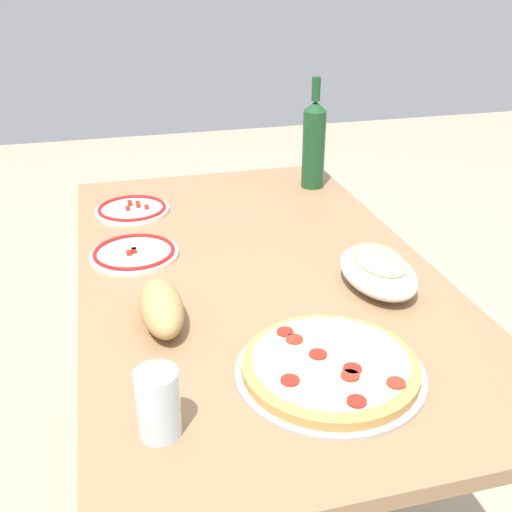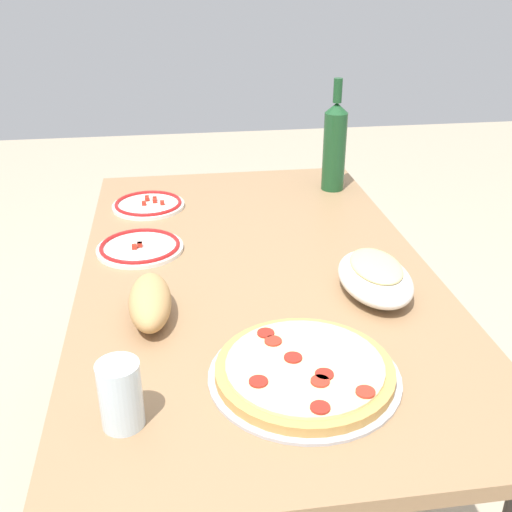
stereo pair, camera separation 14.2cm
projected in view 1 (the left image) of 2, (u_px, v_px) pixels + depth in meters
ground_plane at (256, 496)px, 1.76m from camera, size 8.00×8.00×0.00m
dining_table at (256, 313)px, 1.49m from camera, size 1.39×0.81×0.74m
pepperoni_pizza at (330, 367)px, 1.07m from camera, size 0.33×0.33×0.03m
baked_pasta_dish at (378, 269)px, 1.34m from camera, size 0.24×0.15×0.08m
wine_bottle at (314, 143)px, 1.87m from camera, size 0.07×0.07×0.34m
water_glass at (158, 403)px, 0.92m from camera, size 0.07×0.07×0.11m
side_plate_near at (134, 253)px, 1.48m from camera, size 0.21×0.21×0.02m
side_plate_far at (132, 209)px, 1.73m from camera, size 0.21×0.21×0.02m
bread_loaf at (162, 307)px, 1.20m from camera, size 0.20×0.08×0.08m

